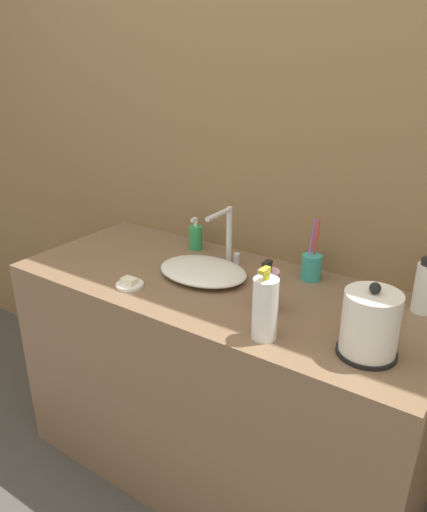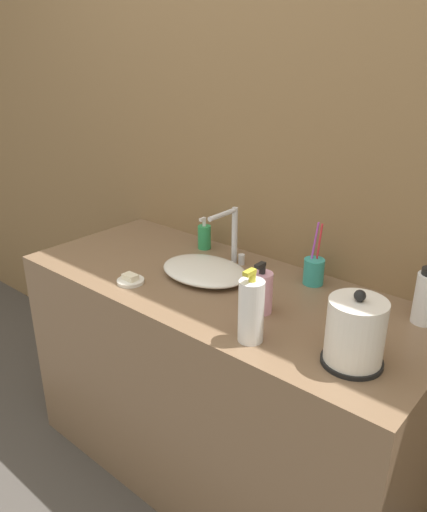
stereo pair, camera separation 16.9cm
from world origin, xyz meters
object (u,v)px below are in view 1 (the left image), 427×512
electric_kettle (370,326)px  toothbrush_cup (311,266)px  lotion_bottle (196,237)px  faucet (227,233)px  mouthwash_bottle (265,308)px  hand_cream_bottle (426,287)px  shampoo_bottle (268,289)px

electric_kettle → toothbrush_cup: bearing=132.2°
toothbrush_cup → lotion_bottle: (-0.50, 0.00, 0.00)m
faucet → toothbrush_cup: size_ratio=0.99×
lotion_bottle → mouthwash_bottle: 0.71m
mouthwash_bottle → hand_cream_bottle: 0.53m
electric_kettle → shampoo_bottle: (-0.34, 0.07, -0.02)m
hand_cream_bottle → electric_kettle: bearing=-101.0°
faucet → mouthwash_bottle: bearing=-46.0°
shampoo_bottle → hand_cream_bottle: bearing=32.8°
lotion_bottle → shampoo_bottle: (0.48, -0.28, 0.02)m
faucet → hand_cream_bottle: faucet is taller
hand_cream_bottle → shampoo_bottle: bearing=-147.2°
faucet → toothbrush_cup: (0.32, 0.05, -0.07)m
mouthwash_bottle → toothbrush_cup: bearing=96.8°
electric_kettle → hand_cream_bottle: 0.34m
lotion_bottle → shampoo_bottle: shampoo_bottle is taller
faucet → shampoo_bottle: bearing=-37.8°
toothbrush_cup → lotion_bottle: 0.50m
toothbrush_cup → hand_cream_bottle: size_ratio=1.26×
lotion_bottle → shampoo_bottle: bearing=-30.3°
lotion_bottle → shampoo_bottle: 0.56m
shampoo_bottle → hand_cream_bottle: 0.48m
electric_kettle → mouthwash_bottle: mouthwash_bottle is taller
electric_kettle → toothbrush_cup: 0.47m
electric_kettle → shampoo_bottle: electric_kettle is taller
mouthwash_bottle → hand_cream_bottle: bearing=51.3°
electric_kettle → lotion_bottle: size_ratio=1.59×
faucet → shampoo_bottle: faucet is taller
hand_cream_bottle → faucet: bearing=-177.7°
lotion_bottle → electric_kettle: bearing=-23.3°
toothbrush_cup → shampoo_bottle: 0.28m
lotion_bottle → faucet: bearing=-15.3°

